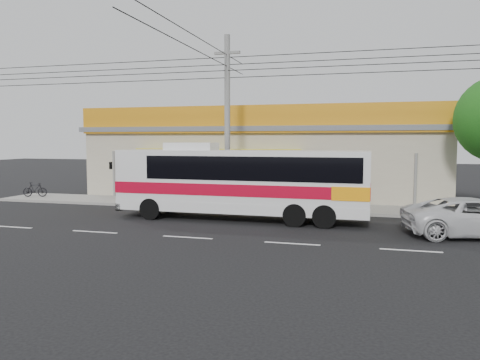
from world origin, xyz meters
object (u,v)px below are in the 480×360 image
object	(u,v)px
motorbike_red	(140,194)
white_car	(476,217)
motorbike_dark	(35,190)
utility_pole	(227,66)
coach_bus	(244,179)

from	to	relation	value
motorbike_red	white_car	xyz separation A→B (m)	(16.75, -4.98, 0.15)
motorbike_dark	utility_pole	bearing A→B (deg)	-111.69
coach_bus	utility_pole	bearing A→B (deg)	123.47
white_car	motorbike_dark	bearing A→B (deg)	66.45
motorbike_dark	utility_pole	world-z (taller)	utility_pole
motorbike_dark	utility_pole	size ratio (longest dim) A/B	0.04
motorbike_red	white_car	size ratio (longest dim) A/B	0.31
utility_pole	motorbike_red	bearing A→B (deg)	166.59
white_car	utility_pole	world-z (taller)	utility_pole
white_car	utility_pole	xyz separation A→B (m)	(-11.03, 3.62, 6.67)
motorbike_dark	utility_pole	distance (m)	14.80
motorbike_red	motorbike_dark	bearing A→B (deg)	77.70
coach_bus	motorbike_dark	xyz separation A→B (m)	(-14.58, 3.88, -1.31)
motorbike_dark	white_car	xyz separation A→B (m)	(24.08, -5.15, 0.14)
coach_bus	motorbike_red	bearing A→B (deg)	153.25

